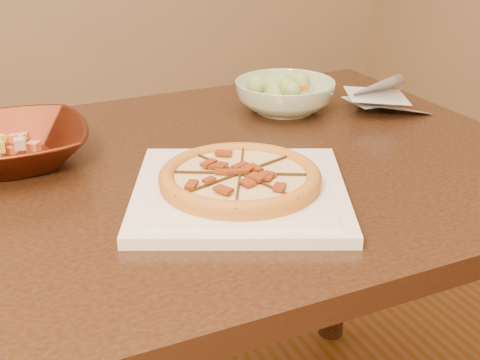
{
  "coord_description": "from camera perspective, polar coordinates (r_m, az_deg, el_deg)",
  "views": [
    {
      "loc": [
        -0.22,
        -1.15,
        1.19
      ],
      "look_at": [
        0.16,
        -0.3,
        0.78
      ],
      "focal_mm": 50.0,
      "sensor_mm": 36.0,
      "label": 1
    }
  ],
  "objects": [
    {
      "name": "pizza",
      "position": [
        1.01,
        -0.0,
        0.2
      ],
      "size": [
        0.25,
        0.25,
        0.03
      ],
      "color": "orange",
      "rests_on": "plate"
    },
    {
      "name": "salad",
      "position": [
        1.4,
        3.89,
        9.1
      ],
      "size": [
        0.11,
        0.1,
        0.04
      ],
      "color": "#98CA6E",
      "rests_on": "salad_bowl"
    },
    {
      "name": "salad_bowl",
      "position": [
        1.42,
        3.85,
        7.14
      ],
      "size": [
        0.27,
        0.27,
        0.07
      ],
      "primitive_type": "imported",
      "rotation": [
        0.0,
        0.0,
        -0.4
      ],
      "color": "silver",
      "rests_on": "dining_table"
    },
    {
      "name": "bronze_bowl",
      "position": [
        1.2,
        -18.99,
        2.72
      ],
      "size": [
        0.28,
        0.28,
        0.06
      ],
      "primitive_type": "imported",
      "rotation": [
        0.0,
        0.0,
        -0.06
      ],
      "color": "#582212",
      "rests_on": "dining_table"
    },
    {
      "name": "cling_film",
      "position": [
        1.46,
        12.01,
        6.82
      ],
      "size": [
        0.19,
        0.17,
        0.05
      ],
      "primitive_type": null,
      "rotation": [
        0.0,
        0.0,
        -0.25
      ],
      "color": "white",
      "rests_on": "dining_table"
    },
    {
      "name": "mixed_dish",
      "position": [
        1.19,
        -19.28,
        4.78
      ],
      "size": [
        0.13,
        0.12,
        0.03
      ],
      "color": "tan",
      "rests_on": "bronze_bowl"
    },
    {
      "name": "dining_table",
      "position": [
        1.17,
        -6.7,
        -4.22
      ],
      "size": [
        1.37,
        0.9,
        0.75
      ],
      "color": "#362313",
      "rests_on": "floor"
    },
    {
      "name": "plate",
      "position": [
        1.02,
        0.0,
        -1.0
      ],
      "size": [
        0.43,
        0.43,
        0.02
      ],
      "color": "white",
      "rests_on": "dining_table"
    }
  ]
}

